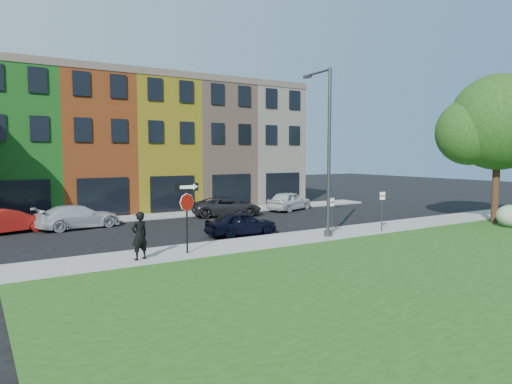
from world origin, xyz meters
TOP-DOWN VIEW (x-y plane):
  - ground at (0.00, 0.00)m, footprint 120.00×120.00m
  - sidewalk_near at (2.00, 3.00)m, footprint 40.00×3.00m
  - sidewalk_far at (-3.00, 15.00)m, footprint 40.00×2.40m
  - rowhouse_block at (-2.50, 21.18)m, footprint 30.00×10.12m
  - stop_sign at (-4.78, 2.53)m, footprint 1.05×0.14m
  - man at (-6.91, 2.44)m, footprint 0.96×0.84m
  - sedan_near at (-0.31, 5.55)m, footprint 1.63×3.95m
  - parked_car_red at (-10.92, 13.00)m, footprint 3.65×5.01m
  - parked_car_silver at (-7.31, 12.73)m, footprint 3.55×5.47m
  - parked_car_dark at (2.72, 12.79)m, footprint 4.76×6.06m
  - parked_car_white at (8.42, 13.06)m, footprint 4.78×5.59m
  - street_lamp at (3.11, 2.59)m, footprint 0.56×2.58m
  - parking_sign_a at (3.30, 2.34)m, footprint 0.32×0.11m
  - parking_sign_b at (6.58, 1.93)m, footprint 0.31×0.13m
  - tree_park_a at (15.24, 0.55)m, footprint 7.07×6.19m
  - shrub at (14.34, -0.92)m, footprint 1.54×1.54m

SIDE VIEW (x-z plane):
  - ground at x=0.00m, z-range 0.00..0.00m
  - sidewalk_near at x=2.00m, z-range 0.00..0.12m
  - sidewalk_far at x=-3.00m, z-range 0.00..0.12m
  - sedan_near at x=-0.31m, z-range 0.00..1.34m
  - parked_car_dark at x=2.72m, z-range 0.00..1.36m
  - parked_car_red at x=-10.92m, z-range 0.00..1.40m
  - parked_car_silver at x=-7.31m, z-range 0.00..1.40m
  - parked_car_white at x=8.42m, z-range 0.00..1.49m
  - shrub at x=14.34m, z-range 0.10..1.41m
  - man at x=-6.91m, z-range 0.12..2.09m
  - parking_sign_a at x=3.30m, z-range 0.39..2.47m
  - parking_sign_b at x=6.58m, z-range 0.40..2.71m
  - stop_sign at x=-4.78m, z-range 0.77..3.81m
  - street_lamp at x=3.11m, z-range 0.15..8.83m
  - rowhouse_block at x=-2.50m, z-range -0.01..9.99m
  - tree_park_a at x=15.24m, z-range 1.60..10.81m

